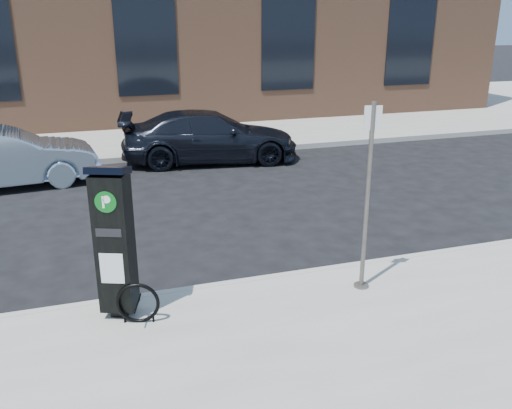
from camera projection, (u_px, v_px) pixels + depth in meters
name	position (u px, v px, depth m)	size (l,w,h in m)	color
ground	(261.00, 286.00, 7.94)	(120.00, 120.00, 0.00)	black
sidewalk_far	(144.00, 120.00, 20.51)	(60.00, 12.00, 0.15)	gray
curb_near	(261.00, 282.00, 7.90)	(60.00, 0.12, 0.16)	#9E9B93
curb_far	(170.00, 156.00, 15.13)	(60.00, 0.12, 0.16)	#9E9B93
building	(129.00, 7.00, 21.87)	(28.00, 10.05, 8.25)	brown
parking_kiosk	(115.00, 240.00, 6.59)	(0.57, 0.54, 1.98)	black
sign_pole	(367.00, 200.00, 7.20)	(0.23, 0.21, 2.59)	#4E4A45
bike_rack	(138.00, 303.00, 6.64)	(0.53, 0.19, 0.54)	black
car_silver	(1.00, 158.00, 12.39)	(1.47, 4.22, 1.39)	#9DB4C8
car_dark	(210.00, 137.00, 14.66)	(1.92, 4.73, 1.37)	black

